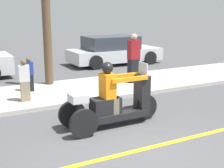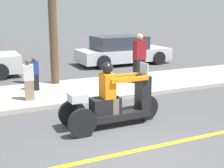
{
  "view_description": "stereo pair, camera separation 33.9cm",
  "coord_description": "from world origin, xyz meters",
  "px_view_note": "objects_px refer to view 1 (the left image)",
  "views": [
    {
      "loc": [
        -3.02,
        -4.6,
        2.61
      ],
      "look_at": [
        0.17,
        1.39,
        0.99
      ],
      "focal_mm": 50.0,
      "sensor_mm": 36.0,
      "label": 1
    },
    {
      "loc": [
        -2.72,
        -4.75,
        2.61
      ],
      "look_at": [
        0.17,
        1.39,
        0.99
      ],
      "focal_mm": 50.0,
      "sensor_mm": 36.0,
      "label": 2
    }
  ],
  "objects_px": {
    "spectator_by_tree": "(25,81)",
    "parked_car_lot_far": "(113,51)",
    "motorcycle_trike": "(112,103)",
    "spectator_far_back": "(29,75)",
    "spectator_end_of_line": "(134,59)",
    "tree_trunk": "(47,32)"
  },
  "relations": [
    {
      "from": "spectator_by_tree",
      "to": "parked_car_lot_far",
      "type": "distance_m",
      "value": 7.29
    },
    {
      "from": "spectator_by_tree",
      "to": "motorcycle_trike",
      "type": "bearing_deg",
      "value": -61.46
    },
    {
      "from": "spectator_far_back",
      "to": "spectator_end_of_line",
      "type": "bearing_deg",
      "value": -7.31
    },
    {
      "from": "spectator_end_of_line",
      "to": "parked_car_lot_far",
      "type": "relative_size",
      "value": 0.38
    },
    {
      "from": "spectator_end_of_line",
      "to": "parked_car_lot_far",
      "type": "xyz_separation_m",
      "value": [
        1.51,
        4.29,
        -0.29
      ]
    },
    {
      "from": "spectator_far_back",
      "to": "parked_car_lot_far",
      "type": "bearing_deg",
      "value": 37.29
    },
    {
      "from": "parked_car_lot_far",
      "to": "tree_trunk",
      "type": "distance_m",
      "value": 5.4
    },
    {
      "from": "spectator_far_back",
      "to": "spectator_by_tree",
      "type": "bearing_deg",
      "value": -109.89
    },
    {
      "from": "spectator_by_tree",
      "to": "tree_trunk",
      "type": "relative_size",
      "value": 0.33
    },
    {
      "from": "spectator_end_of_line",
      "to": "parked_car_lot_far",
      "type": "bearing_deg",
      "value": 70.58
    },
    {
      "from": "spectator_by_tree",
      "to": "tree_trunk",
      "type": "xyz_separation_m",
      "value": [
        1.21,
        1.73,
        1.2
      ]
    },
    {
      "from": "spectator_end_of_line",
      "to": "spectator_by_tree",
      "type": "relative_size",
      "value": 1.46
    },
    {
      "from": "motorcycle_trike",
      "to": "tree_trunk",
      "type": "xyz_separation_m",
      "value": [
        -0.18,
        4.28,
        1.34
      ]
    },
    {
      "from": "spectator_by_tree",
      "to": "tree_trunk",
      "type": "bearing_deg",
      "value": 55.07
    },
    {
      "from": "tree_trunk",
      "to": "spectator_far_back",
      "type": "bearing_deg",
      "value": -140.41
    },
    {
      "from": "motorcycle_trike",
      "to": "spectator_end_of_line",
      "type": "distance_m",
      "value": 4.04
    },
    {
      "from": "motorcycle_trike",
      "to": "spectator_by_tree",
      "type": "distance_m",
      "value": 2.91
    },
    {
      "from": "motorcycle_trike",
      "to": "spectator_far_back",
      "type": "distance_m",
      "value": 3.73
    },
    {
      "from": "spectator_end_of_line",
      "to": "spectator_far_back",
      "type": "distance_m",
      "value": 3.57
    },
    {
      "from": "spectator_end_of_line",
      "to": "spectator_by_tree",
      "type": "height_order",
      "value": "spectator_end_of_line"
    },
    {
      "from": "spectator_far_back",
      "to": "motorcycle_trike",
      "type": "bearing_deg",
      "value": -74.29
    },
    {
      "from": "motorcycle_trike",
      "to": "parked_car_lot_far",
      "type": "xyz_separation_m",
      "value": [
        4.03,
        7.43,
        0.12
      ]
    }
  ]
}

